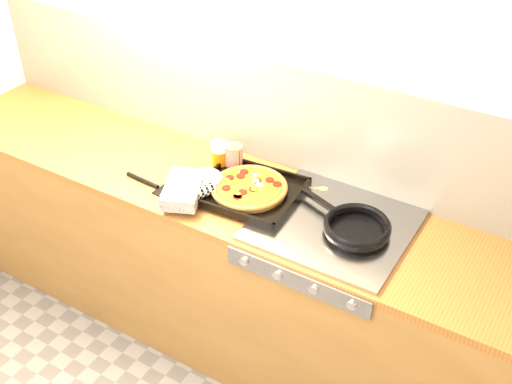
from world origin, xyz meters
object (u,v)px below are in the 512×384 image
Objects in this scene: frying_pan at (356,227)px; tomato_can at (234,157)px; pizza_on_tray at (232,188)px; juice_glass at (220,156)px.

frying_pan is 0.68m from tomato_can.
juice_glass is at bearing 136.15° from pizza_on_tray.
tomato_can is at bearing 167.33° from frying_pan.
tomato_can is 0.06m from juice_glass.
pizza_on_tray is 4.28× the size of juice_glass.
tomato_can is at bearing 120.62° from pizza_on_tray.
frying_pan is at bearing -12.67° from tomato_can.
tomato_can is 0.93× the size of juice_glass.
tomato_can reaches higher than frying_pan.
juice_glass is (-0.05, -0.03, 0.01)m from tomato_can.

